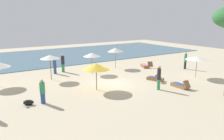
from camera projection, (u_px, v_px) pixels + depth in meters
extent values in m
plane|color=beige|center=(110.00, 84.00, 19.39)|extent=(60.00, 60.00, 0.00)
cube|color=#476B7F|center=(49.00, 56.00, 33.30)|extent=(48.00, 16.00, 0.06)
cylinder|color=olive|center=(116.00, 58.00, 25.48)|extent=(0.05, 0.05, 2.28)
cone|color=silver|center=(116.00, 50.00, 25.26)|extent=(1.83, 1.83, 0.46)
cylinder|color=brown|center=(92.00, 63.00, 22.87)|extent=(0.05, 0.05, 2.11)
cone|color=silver|center=(92.00, 55.00, 22.66)|extent=(1.77, 1.77, 0.38)
cylinder|color=brown|center=(51.00, 68.00, 20.52)|extent=(0.06, 0.06, 2.27)
cone|color=silver|center=(50.00, 57.00, 20.29)|extent=(1.78, 1.78, 0.35)
cylinder|color=olive|center=(196.00, 67.00, 21.35)|extent=(0.05, 0.05, 2.01)
cone|color=white|center=(197.00, 58.00, 21.14)|extent=(2.20, 2.20, 0.32)
cylinder|color=brown|center=(96.00, 77.00, 17.59)|extent=(0.06, 0.06, 2.10)
cone|color=gold|center=(96.00, 66.00, 17.40)|extent=(2.19, 2.19, 0.47)
cube|color=olive|center=(155.00, 79.00, 20.47)|extent=(1.09, 1.62, 0.28)
cube|color=olive|center=(158.00, 78.00, 19.74)|extent=(0.68, 0.60, 0.57)
cube|color=#2D4C8C|center=(155.00, 77.00, 20.44)|extent=(0.85, 1.16, 0.03)
cube|color=olive|center=(180.00, 86.00, 18.40)|extent=(0.60, 1.50, 0.28)
cube|color=olive|center=(187.00, 84.00, 17.76)|extent=(0.57, 0.40, 0.59)
cube|color=#2D4C8C|center=(180.00, 84.00, 18.37)|extent=(0.51, 1.05, 0.03)
cube|color=brown|center=(145.00, 66.00, 26.04)|extent=(1.15, 1.61, 0.28)
cube|color=brown|center=(150.00, 64.00, 25.59)|extent=(0.69, 0.62, 0.57)
cube|color=#D17299|center=(145.00, 65.00, 26.00)|extent=(0.89, 1.17, 0.03)
cylinder|color=#2D4C8C|center=(55.00, 70.00, 22.92)|extent=(0.41, 0.41, 0.75)
cylinder|color=#2D4C8C|center=(55.00, 63.00, 22.75)|extent=(0.48, 0.48, 0.78)
sphere|color=tan|center=(54.00, 58.00, 22.64)|extent=(0.21, 0.21, 0.21)
cylinder|color=#26262D|center=(185.00, 65.00, 25.07)|extent=(0.29, 0.29, 0.81)
cylinder|color=#338C59|center=(186.00, 58.00, 24.89)|extent=(0.34, 0.34, 0.85)
sphere|color=tan|center=(186.00, 53.00, 24.77)|extent=(0.23, 0.23, 0.23)
cylinder|color=#338C59|center=(159.00, 84.00, 17.77)|extent=(0.27, 0.27, 0.84)
cylinder|color=#26262D|center=(159.00, 74.00, 17.58)|extent=(0.32, 0.32, 0.88)
sphere|color=tan|center=(159.00, 67.00, 17.45)|extent=(0.24, 0.24, 0.24)
cylinder|color=#2D4C8C|center=(43.00, 98.00, 14.91)|extent=(0.37, 0.37, 0.72)
cylinder|color=#338C59|center=(42.00, 88.00, 14.74)|extent=(0.44, 0.44, 0.75)
sphere|color=tan|center=(42.00, 81.00, 14.64)|extent=(0.20, 0.20, 0.20)
cylinder|color=#338C59|center=(63.00, 68.00, 23.65)|extent=(0.43, 0.43, 0.85)
cylinder|color=#26262D|center=(63.00, 60.00, 23.45)|extent=(0.51, 0.51, 0.88)
sphere|color=beige|center=(62.00, 55.00, 23.33)|extent=(0.24, 0.24, 0.24)
cube|color=black|center=(29.00, 105.00, 14.70)|extent=(0.47, 0.42, 0.04)
ellipsoid|color=black|center=(29.00, 102.00, 14.66)|extent=(0.76, 0.66, 0.32)
sphere|color=black|center=(25.00, 103.00, 14.36)|extent=(0.22, 0.22, 0.22)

